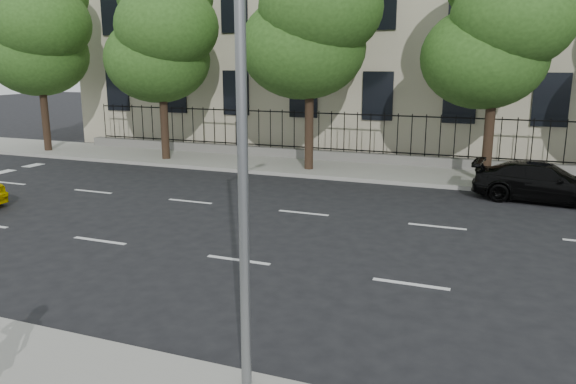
% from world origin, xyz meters
% --- Properties ---
extents(ground, '(120.00, 120.00, 0.00)m').
position_xyz_m(ground, '(0.00, 0.00, 0.00)').
color(ground, black).
rests_on(ground, ground).
extents(far_sidewalk, '(60.00, 4.00, 0.15)m').
position_xyz_m(far_sidewalk, '(0.00, 14.00, 0.07)').
color(far_sidewalk, gray).
rests_on(far_sidewalk, ground).
extents(lane_markings, '(49.60, 4.62, 0.01)m').
position_xyz_m(lane_markings, '(0.00, 4.75, 0.01)').
color(lane_markings, silver).
rests_on(lane_markings, ground).
extents(iron_fence, '(30.00, 0.50, 2.20)m').
position_xyz_m(iron_fence, '(0.00, 15.70, 0.65)').
color(iron_fence, slate).
rests_on(iron_fence, far_sidewalk).
extents(street_light, '(0.25, 3.32, 8.05)m').
position_xyz_m(street_light, '(2.50, -1.77, 5.15)').
color(street_light, slate).
rests_on(street_light, near_sidewalk).
extents(tree_a, '(5.71, 5.31, 9.39)m').
position_xyz_m(tree_a, '(-15.96, 13.36, 6.13)').
color(tree_a, '#382619').
rests_on(tree_a, far_sidewalk).
extents(tree_b, '(5.53, 5.12, 8.97)m').
position_xyz_m(tree_b, '(-8.96, 13.36, 5.84)').
color(tree_b, '#382619').
rests_on(tree_b, far_sidewalk).
extents(tree_c, '(5.89, 5.50, 9.80)m').
position_xyz_m(tree_c, '(-1.96, 13.36, 6.41)').
color(tree_c, '#382619').
rests_on(tree_c, far_sidewalk).
extents(tree_d, '(5.34, 4.94, 8.84)m').
position_xyz_m(tree_d, '(5.04, 13.36, 5.84)').
color(tree_d, '#382619').
rests_on(tree_d, far_sidewalk).
extents(black_sedan, '(4.58, 2.17, 1.29)m').
position_xyz_m(black_sedan, '(6.87, 11.28, 0.65)').
color(black_sedan, black).
rests_on(black_sedan, ground).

